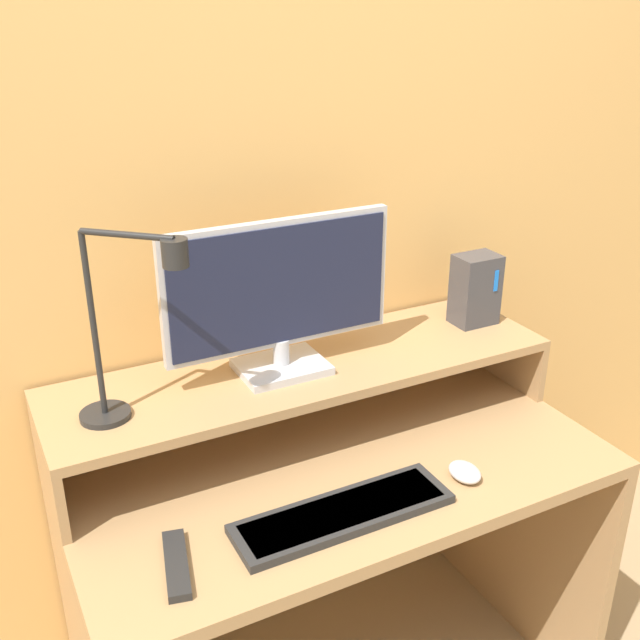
# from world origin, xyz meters

# --- Properties ---
(wall_back) EXTENTS (6.00, 0.05, 2.50)m
(wall_back) POSITION_xyz_m (0.00, 0.66, 1.25)
(wall_back) COLOR #E5AD60
(wall_back) RESTS_ON ground_plane
(desk) EXTENTS (1.15, 0.63, 0.70)m
(desk) POSITION_xyz_m (0.00, 0.31, 0.50)
(desk) COLOR #A87F51
(desk) RESTS_ON ground_plane
(monitor_shelf) EXTENTS (1.15, 0.32, 0.17)m
(monitor_shelf) POSITION_xyz_m (0.00, 0.46, 0.84)
(monitor_shelf) COLOR #A87F51
(monitor_shelf) RESTS_ON desk
(monitor) EXTENTS (0.51, 0.15, 0.34)m
(monitor) POSITION_xyz_m (-0.06, 0.46, 1.05)
(monitor) COLOR #BCBCC1
(monitor) RESTS_ON monitor_shelf
(desk_lamp) EXTENTS (0.20, 0.19, 0.39)m
(desk_lamp) POSITION_xyz_m (-0.40, 0.39, 1.06)
(desk_lamp) COLOR black
(desk_lamp) RESTS_ON monitor_shelf
(router_dock) EXTENTS (0.11, 0.08, 0.18)m
(router_dock) POSITION_xyz_m (0.48, 0.48, 0.96)
(router_dock) COLOR #3D3D42
(router_dock) RESTS_ON monitor_shelf
(keyboard) EXTENTS (0.44, 0.13, 0.02)m
(keyboard) POSITION_xyz_m (-0.08, 0.14, 0.71)
(keyboard) COLOR #282828
(keyboard) RESTS_ON desk
(mouse) EXTENTS (0.06, 0.08, 0.03)m
(mouse) POSITION_xyz_m (0.21, 0.13, 0.72)
(mouse) COLOR silver
(mouse) RESTS_ON desk
(remote_control) EXTENTS (0.08, 0.17, 0.02)m
(remote_control) POSITION_xyz_m (-0.41, 0.15, 0.71)
(remote_control) COLOR black
(remote_control) RESTS_ON desk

